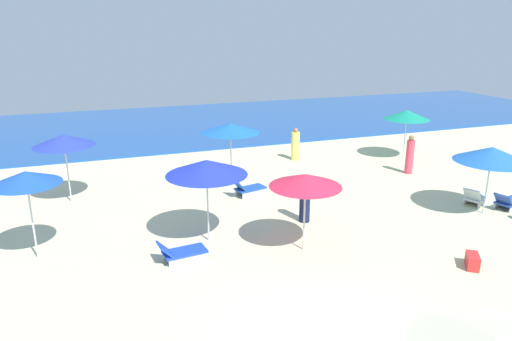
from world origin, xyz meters
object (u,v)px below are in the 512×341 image
at_px(umbrella_2, 231,128).
at_px(lounge_chair_2_0, 248,189).
at_px(lounge_chair_3_0, 477,197).
at_px(umbrella_5, 407,115).
at_px(lounge_chair_3_1, 510,202).
at_px(cooler_box_0, 472,261).
at_px(umbrella_0, 306,180).
at_px(umbrella_3, 492,154).
at_px(umbrella_1, 64,140).
at_px(lounge_chair_6_0, 181,252).
at_px(beachgoer_1, 295,145).
at_px(umbrella_4, 26,178).
at_px(umbrella_6, 207,167).
at_px(beachgoer_0, 410,156).
at_px(beachgoer_2, 305,200).

height_order(umbrella_2, lounge_chair_2_0, umbrella_2).
xyz_separation_m(lounge_chair_3_0, umbrella_5, (1.23, 5.99, 1.90)).
bearing_deg(lounge_chair_3_1, cooler_box_0, 107.83).
height_order(umbrella_0, umbrella_3, umbrella_3).
distance_m(umbrella_1, lounge_chair_3_0, 15.02).
xyz_separation_m(lounge_chair_6_0, cooler_box_0, (7.27, -3.02, -0.05)).
bearing_deg(beachgoer_1, umbrella_4, -68.95).
bearing_deg(lounge_chair_6_0, umbrella_2, -35.30).
distance_m(umbrella_1, umbrella_6, 6.33).
distance_m(lounge_chair_3_0, beachgoer_0, 3.92).
bearing_deg(lounge_chair_3_1, umbrella_3, 77.30).
distance_m(lounge_chair_3_0, umbrella_5, 6.41).
bearing_deg(beachgoer_0, lounge_chair_3_1, 49.80).
distance_m(umbrella_0, lounge_chair_3_0, 7.84).
bearing_deg(umbrella_4, umbrella_3, -6.49).
height_order(lounge_chair_6_0, beachgoer_2, beachgoer_2).
distance_m(lounge_chair_6_0, cooler_box_0, 7.87).
bearing_deg(umbrella_3, umbrella_2, 140.78).
relative_size(umbrella_4, lounge_chair_6_0, 1.84).
height_order(lounge_chair_2_0, beachgoer_2, beachgoer_2).
height_order(lounge_chair_6_0, cooler_box_0, lounge_chair_6_0).
height_order(lounge_chair_3_0, lounge_chair_6_0, lounge_chair_3_0).
bearing_deg(umbrella_3, umbrella_0, -176.64).
bearing_deg(umbrella_1, umbrella_6, -50.85).
bearing_deg(beachgoer_0, umbrella_0, -15.82).
height_order(umbrella_5, cooler_box_0, umbrella_5).
relative_size(umbrella_5, beachgoer_1, 1.51).
distance_m(umbrella_3, beachgoer_0, 4.89).
relative_size(umbrella_0, lounge_chair_3_0, 1.48).
xyz_separation_m(umbrella_3, lounge_chair_3_0, (0.48, 0.82, -1.87)).
relative_size(lounge_chair_3_0, beachgoer_2, 0.95).
relative_size(umbrella_1, beachgoer_1, 1.60).
height_order(umbrella_1, lounge_chair_3_1, umbrella_1).
xyz_separation_m(umbrella_1, umbrella_6, (3.99, -4.91, -0.01)).
distance_m(lounge_chair_3_1, beachgoer_2, 7.53).
xyz_separation_m(lounge_chair_2_0, lounge_chair_3_1, (8.36, -4.32, -0.04)).
bearing_deg(umbrella_2, lounge_chair_3_0, -33.46).
distance_m(lounge_chair_2_0, lounge_chair_6_0, 5.43).
bearing_deg(lounge_chair_3_1, beachgoer_2, 63.83).
distance_m(umbrella_1, beachgoer_0, 14.04).
height_order(lounge_chair_2_0, lounge_chair_3_0, lounge_chair_2_0).
distance_m(umbrella_1, umbrella_3, 14.75).
relative_size(umbrella_0, umbrella_1, 0.91).
bearing_deg(lounge_chair_6_0, umbrella_3, -97.31).
height_order(umbrella_2, umbrella_4, umbrella_4).
xyz_separation_m(lounge_chair_3_0, cooler_box_0, (-3.71, -3.71, -0.05)).
bearing_deg(umbrella_0, umbrella_2, 92.37).
bearing_deg(umbrella_3, lounge_chair_6_0, 179.31).
xyz_separation_m(umbrella_0, beachgoer_2, (0.90, 1.84, -1.36)).
height_order(umbrella_6, beachgoer_1, umbrella_6).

